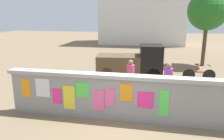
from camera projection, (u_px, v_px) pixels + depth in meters
The scene contains 9 objects.
ground at pixel (141, 67), 15.04m from camera, with size 60.00×60.00×0.00m, color #7A664C.
poster_wall at pixel (125, 97), 7.23m from camera, with size 8.31×0.42×1.58m.
auto_rickshaw_truck at pixel (133, 62), 12.33m from camera, with size 3.74×1.87×1.85m.
motorcycle at pixel (96, 91), 8.84m from camera, with size 1.89×0.56×0.87m.
bicycle_near at pixel (199, 75), 11.66m from camera, with size 1.71×0.44×0.95m.
person_walking at pixel (168, 78), 8.79m from camera, with size 0.46×0.46×1.62m.
person_bystander at pixel (130, 74), 9.39m from camera, with size 0.48×0.48×1.62m.
tree_roadside at pixel (208, 11), 14.42m from camera, with size 2.61×2.61×5.04m.
building_background at pixel (143, 7), 26.52m from camera, with size 10.21×5.78×8.79m.
Camera 1 is at (0.89, -6.75, 3.46)m, focal length 35.14 mm.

